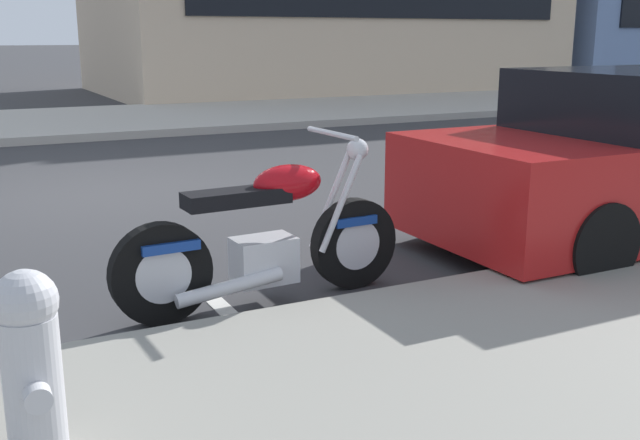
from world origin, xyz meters
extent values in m
plane|color=#333335|center=(0.00, 0.00, 0.00)|extent=(260.00, 260.00, 0.00)
cube|color=#ADA89E|center=(12.00, 6.87, 0.07)|extent=(120.00, 5.00, 0.14)
cube|color=silver|center=(0.00, -3.77, 0.00)|extent=(0.12, 2.20, 0.01)
cylinder|color=black|center=(0.97, -4.02, 0.32)|extent=(0.64, 0.14, 0.64)
cylinder|color=silver|center=(0.97, -4.02, 0.32)|extent=(0.35, 0.14, 0.35)
cylinder|color=black|center=(-0.41, -4.08, 0.32)|extent=(0.64, 0.14, 0.64)
cylinder|color=silver|center=(-0.41, -4.08, 0.32)|extent=(0.35, 0.14, 0.35)
cube|color=silver|center=(0.28, -4.05, 0.30)|extent=(0.41, 0.28, 0.30)
cube|color=black|center=(0.10, -4.06, 0.74)|extent=(0.69, 0.25, 0.10)
ellipsoid|color=#B20C14|center=(0.46, -4.04, 0.80)|extent=(0.49, 0.26, 0.24)
cube|color=navy|center=(-0.36, -4.08, 0.49)|extent=(0.37, 0.20, 0.06)
cube|color=navy|center=(0.95, -4.02, 0.49)|extent=(0.33, 0.17, 0.06)
cylinder|color=silver|center=(0.82, -3.95, 0.63)|extent=(0.34, 0.06, 0.65)
cylinder|color=silver|center=(0.83, -4.09, 0.63)|extent=(0.34, 0.06, 0.65)
cylinder|color=silver|center=(0.79, -4.02, 1.10)|extent=(0.06, 0.62, 0.04)
sphere|color=silver|center=(0.99, -4.02, 0.98)|extent=(0.15, 0.15, 0.15)
cylinder|color=silver|center=(-0.01, -4.20, 0.21)|extent=(0.71, 0.12, 0.16)
cylinder|color=black|center=(2.51, -3.18, 0.31)|extent=(0.62, 0.22, 0.62)
cylinder|color=black|center=(2.51, -4.76, 0.31)|extent=(0.62, 0.22, 0.62)
cylinder|color=#B7B7BC|center=(-1.30, -5.59, 0.43)|extent=(0.22, 0.22, 0.58)
sphere|color=#B7B7BC|center=(-1.30, -5.59, 0.78)|extent=(0.24, 0.24, 0.24)
cylinder|color=#B7B7BC|center=(-1.30, -5.45, 0.46)|extent=(0.10, 0.08, 0.10)
cylinder|color=#B7B7BC|center=(-1.30, -5.73, 0.46)|extent=(0.10, 0.08, 0.10)
camera|label=1|loc=(-1.49, -8.38, 1.73)|focal=41.86mm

